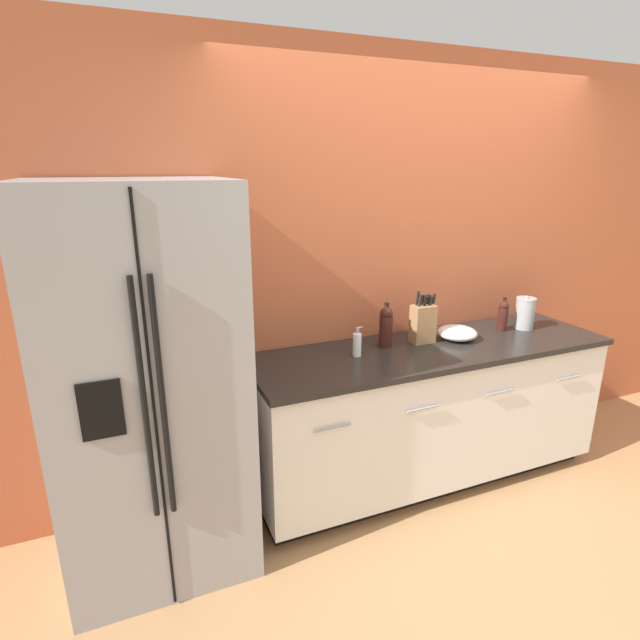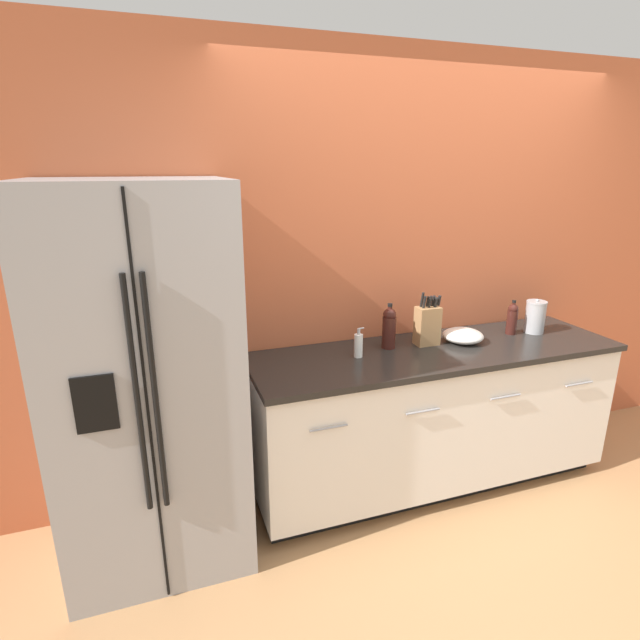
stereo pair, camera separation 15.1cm
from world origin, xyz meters
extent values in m
plane|color=#B27F51|center=(0.00, 0.00, 0.00)|extent=(14.00, 14.00, 0.00)
cube|color=#BC5B38|center=(0.00, 1.12, 1.30)|extent=(10.00, 0.05, 2.60)
cube|color=black|center=(-0.06, 0.82, 0.04)|extent=(2.17, 0.54, 0.09)
cube|color=white|center=(-0.06, 0.78, 0.48)|extent=(2.21, 0.62, 0.78)
cube|color=black|center=(-0.06, 0.77, 0.89)|extent=(2.23, 0.64, 0.03)
cylinder|color=#99999E|center=(-0.86, 0.46, 0.69)|extent=(0.20, 0.01, 0.01)
cylinder|color=#99999E|center=(-0.33, 0.46, 0.69)|extent=(0.20, 0.01, 0.01)
cylinder|color=#99999E|center=(0.20, 0.46, 0.69)|extent=(0.20, 0.01, 0.01)
cylinder|color=#99999E|center=(0.73, 0.46, 0.69)|extent=(0.20, 0.01, 0.01)
cube|color=#9E9EA0|center=(-1.68, 0.73, 0.94)|extent=(0.85, 0.71, 1.89)
cube|color=black|center=(-1.68, 0.37, 0.94)|extent=(0.01, 0.01, 1.85)
cylinder|color=black|center=(-1.72, 0.36, 1.04)|extent=(0.02, 0.02, 1.04)
cylinder|color=black|center=(-1.65, 0.36, 1.04)|extent=(0.02, 0.02, 1.04)
cube|color=black|center=(-1.88, 0.37, 1.04)|extent=(0.16, 0.01, 0.24)
cube|color=#A87A4C|center=(-0.08, 0.86, 1.02)|extent=(0.14, 0.09, 0.23)
cylinder|color=black|center=(-0.12, 0.88, 1.18)|extent=(0.02, 0.03, 0.09)
cylinder|color=black|center=(-0.12, 0.85, 1.18)|extent=(0.01, 0.03, 0.08)
cylinder|color=black|center=(-0.08, 0.88, 1.17)|extent=(0.02, 0.03, 0.07)
cylinder|color=black|center=(-0.08, 0.85, 1.17)|extent=(0.01, 0.03, 0.07)
cylinder|color=black|center=(-0.04, 0.88, 1.17)|extent=(0.02, 0.03, 0.07)
cylinder|color=black|center=(-0.04, 0.85, 1.17)|extent=(0.02, 0.03, 0.06)
cylinder|color=black|center=(-0.01, 0.88, 1.17)|extent=(0.02, 0.03, 0.06)
cylinder|color=#3D1914|center=(-0.33, 0.88, 1.00)|extent=(0.08, 0.08, 0.19)
sphere|color=#3D1914|center=(-0.33, 0.88, 1.11)|extent=(0.08, 0.08, 0.08)
cylinder|color=#3D1914|center=(-0.33, 0.88, 1.13)|extent=(0.03, 0.03, 0.07)
cylinder|color=black|center=(-0.33, 0.88, 1.17)|extent=(0.03, 0.03, 0.02)
cylinder|color=white|center=(-0.55, 0.81, 0.97)|extent=(0.05, 0.05, 0.13)
cylinder|color=#B2B2B5|center=(-0.55, 0.81, 1.06)|extent=(0.02, 0.02, 0.04)
cylinder|color=#B2B2B5|center=(-0.54, 0.81, 1.07)|extent=(0.03, 0.01, 0.01)
cylinder|color=#3D1914|center=(0.53, 0.85, 0.98)|extent=(0.07, 0.07, 0.16)
sphere|color=#3D1914|center=(0.53, 0.85, 1.07)|extent=(0.06, 0.06, 0.06)
cylinder|color=#3D1914|center=(0.53, 0.85, 1.09)|extent=(0.02, 0.02, 0.05)
cylinder|color=black|center=(0.53, 0.85, 1.12)|extent=(0.02, 0.02, 0.01)
cylinder|color=#A3A3A5|center=(0.69, 0.83, 1.00)|extent=(0.12, 0.12, 0.20)
cylinder|color=#A3A3A5|center=(0.69, 0.83, 1.11)|extent=(0.13, 0.13, 0.01)
sphere|color=#A3A3A5|center=(0.69, 0.83, 1.12)|extent=(0.02, 0.02, 0.02)
ellipsoid|color=white|center=(0.15, 0.82, 0.95)|extent=(0.24, 0.24, 0.08)
camera|label=1|loc=(-1.76, -1.55, 1.94)|focal=28.00mm
camera|label=2|loc=(-1.62, -1.61, 1.94)|focal=28.00mm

